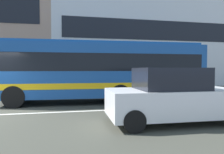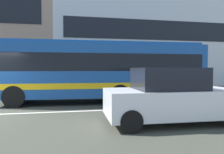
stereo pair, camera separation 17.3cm
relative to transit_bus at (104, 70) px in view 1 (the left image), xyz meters
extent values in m
cube|color=silver|center=(7.94, 13.99, 3.09)|extent=(22.57, 11.66, 9.64)
cube|color=black|center=(7.94, 8.14, 3.86)|extent=(20.76, 0.04, 1.93)
cube|color=#1B4C93|center=(0.00, 0.00, -0.05)|extent=(10.58, 2.91, 2.67)
cube|color=black|center=(0.00, 0.00, 0.35)|extent=(9.95, 2.91, 0.86)
cube|color=yellow|center=(0.00, 0.00, -0.78)|extent=(10.37, 2.92, 0.28)
cube|color=#195193|center=(0.00, 0.00, 1.35)|extent=(10.14, 2.48, 0.12)
cylinder|color=black|center=(-4.29, -1.05, -1.23)|extent=(1.01, 0.31, 1.00)
cylinder|color=black|center=(-4.21, 1.32, -1.23)|extent=(1.01, 0.31, 1.00)
cylinder|color=black|center=(0.60, -1.21, -1.23)|extent=(1.01, 0.31, 1.00)
cylinder|color=black|center=(0.67, 1.16, -1.23)|extent=(1.01, 0.31, 1.00)
cylinder|color=black|center=(4.21, -1.32, -1.23)|extent=(1.01, 0.31, 1.00)
cylinder|color=black|center=(4.29, 1.05, -1.23)|extent=(1.01, 0.31, 1.00)
cube|color=silver|center=(1.51, -4.84, -1.07)|extent=(4.36, 1.97, 0.85)
cube|color=black|center=(1.33, -4.84, -0.29)|extent=(2.11, 1.69, 0.70)
cylinder|color=black|center=(3.13, -4.02, -1.41)|extent=(0.64, 0.23, 0.64)
cylinder|color=black|center=(-0.08, -3.95, -1.41)|extent=(0.64, 0.23, 0.64)
cylinder|color=black|center=(-0.12, -5.66, -1.41)|extent=(0.64, 0.23, 0.64)
camera|label=1|loc=(-1.86, -11.02, 0.00)|focal=33.27mm
camera|label=2|loc=(-1.69, -11.06, 0.00)|focal=33.27mm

